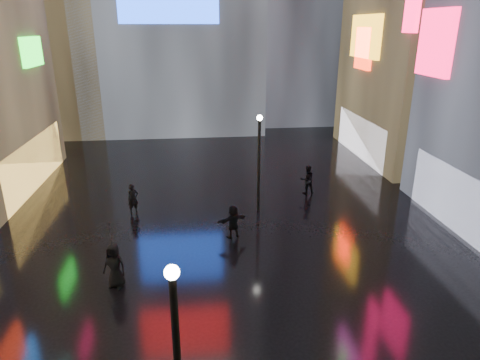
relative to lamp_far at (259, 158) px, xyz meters
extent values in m
plane|color=black|center=(-1.95, -0.82, -2.94)|extent=(140.00, 140.00, 0.00)
cube|color=#FFC659|center=(-13.05, 5.18, -1.44)|extent=(0.20, 10.00, 3.00)
cube|color=#16C81F|center=(-12.80, 7.00, 4.97)|extent=(0.25, 3.00, 1.71)
cube|color=white|center=(9.15, -3.82, -1.44)|extent=(0.20, 9.00, 3.00)
cube|color=#DF0B3C|center=(8.90, 0.31, 5.64)|extent=(0.25, 2.99, 3.26)
cube|color=white|center=(9.15, 9.18, -1.44)|extent=(0.20, 9.00, 3.00)
cube|color=orange|center=(8.90, 9.50, 5.71)|extent=(0.25, 4.92, 2.91)
cube|color=red|center=(8.90, 9.62, 4.90)|extent=(0.25, 2.63, 2.87)
sphere|color=white|center=(-3.79, -13.86, 2.11)|extent=(0.30, 0.30, 0.30)
cylinder|color=black|center=(0.00, 0.00, -0.44)|extent=(0.16, 0.16, 5.00)
sphere|color=white|center=(0.00, 0.00, 2.11)|extent=(0.30, 0.30, 0.30)
imported|color=black|center=(-6.46, -6.45, -2.05)|extent=(1.01, 0.82, 1.79)
imported|color=black|center=(-1.63, -2.93, -2.15)|extent=(1.54, 1.00, 1.59)
imported|color=black|center=(-6.62, 0.38, -2.15)|extent=(0.69, 0.60, 1.60)
imported|color=black|center=(3.23, 2.17, -2.09)|extent=(0.90, 0.75, 1.71)
imported|color=black|center=(-6.46, -6.45, -0.71)|extent=(1.07, 1.05, 0.89)
camera|label=1|loc=(-3.27, -20.90, 6.47)|focal=32.00mm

